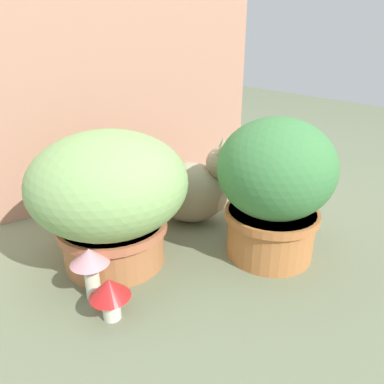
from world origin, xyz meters
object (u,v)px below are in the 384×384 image
at_px(leafy_planter, 274,186).
at_px(mushroom_ornament_pink, 90,263).
at_px(grass_planter, 110,194).
at_px(cat, 195,190).
at_px(mushroom_ornament_red, 110,292).

distance_m(leafy_planter, mushroom_ornament_pink, 0.54).
xyz_separation_m(grass_planter, cat, (0.34, 0.08, -0.09)).
relative_size(leafy_planter, mushroom_ornament_red, 3.81).
bearing_deg(grass_planter, cat, 12.61).
bearing_deg(leafy_planter, mushroom_ornament_red, 178.57).
relative_size(cat, mushroom_ornament_pink, 2.35).
xyz_separation_m(grass_planter, mushroom_ornament_red, (-0.11, -0.22, -0.14)).
xyz_separation_m(leafy_planter, cat, (-0.06, 0.31, -0.10)).
bearing_deg(grass_planter, mushroom_ornament_pink, -132.97).
relative_size(leafy_planter, mushroom_ornament_pink, 2.93).
height_order(leafy_planter, mushroom_ornament_pink, leafy_planter).
bearing_deg(cat, mushroom_ornament_pink, -156.39).
bearing_deg(mushroom_ornament_pink, grass_planter, 47.03).
bearing_deg(cat, leafy_planter, -78.76).
relative_size(grass_planter, cat, 1.29).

